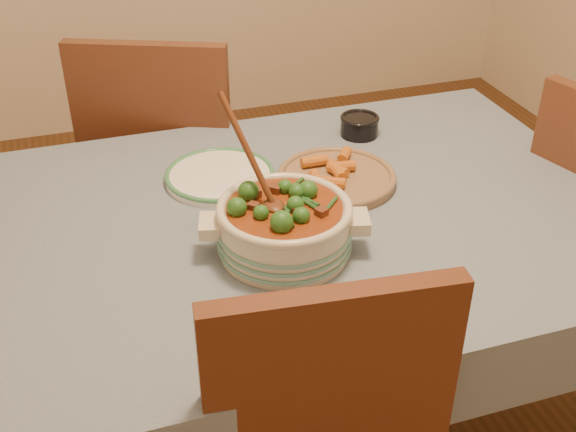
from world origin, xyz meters
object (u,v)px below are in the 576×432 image
object	(u,v)px
fried_plate	(337,176)
chair_far	(167,160)
dining_table	(276,249)
condiment_bowl	(359,125)
stew_casserole	(284,223)
white_plate	(220,176)

from	to	relation	value
fried_plate	chair_far	distance (m)	0.73
dining_table	condiment_bowl	size ratio (longest dim) A/B	15.21
fried_plate	chair_far	xyz separation A→B (m)	(-0.34, 0.61, -0.21)
stew_casserole	condiment_bowl	world-z (taller)	stew_casserole
stew_casserole	condiment_bowl	size ratio (longest dim) A/B	3.33
stew_casserole	white_plate	distance (m)	0.36
fried_plate	stew_casserole	bearing A→B (deg)	-131.70
chair_far	condiment_bowl	bearing A→B (deg)	165.85
dining_table	fried_plate	xyz separation A→B (m)	(0.19, 0.11, 0.11)
stew_casserole	white_plate	bearing A→B (deg)	99.87
dining_table	white_plate	distance (m)	0.25
dining_table	white_plate	bearing A→B (deg)	111.14
white_plate	chair_far	size ratio (longest dim) A/B	0.36
condiment_bowl	dining_table	bearing A→B (deg)	-136.14
chair_far	fried_plate	bearing A→B (deg)	141.95
dining_table	chair_far	bearing A→B (deg)	101.61
stew_casserole	chair_far	size ratio (longest dim) A/B	0.37
fried_plate	chair_far	world-z (taller)	chair_far
white_plate	fried_plate	world-z (taller)	fried_plate
white_plate	condiment_bowl	distance (m)	0.45
fried_plate	chair_far	bearing A→B (deg)	119.20
white_plate	condiment_bowl	size ratio (longest dim) A/B	3.26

